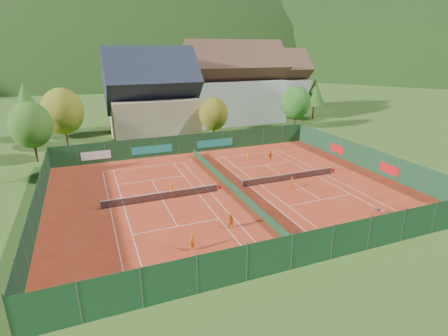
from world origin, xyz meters
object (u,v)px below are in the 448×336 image
Objects in this scene: ball_hopper at (378,210)px; hotel_block_b at (273,85)px; player_left_mid at (231,221)px; player_left_far at (172,189)px; player_right_near at (292,183)px; player_right_far_b at (270,155)px; hotel_block_a at (234,88)px; player_left_near at (192,242)px; player_right_far_a at (248,154)px; chalet at (152,99)px.

hotel_block_b is at bearing 71.07° from ball_hopper.
player_left_mid is 10.18m from player_left_far.
player_right_far_b is at bearing 10.34° from player_right_near.
player_left_near is (-23.90, -46.83, -6.60)m from hotel_block_a.
ball_hopper is 14.80m from player_left_mid.
player_left_near is at bearing -117.04° from hotel_block_a.
hotel_block_b is at bearing -117.73° from player_right_far_a.
hotel_block_b is at bearing -110.52° from player_left_far.
player_left_near is at bearing 60.69° from player_right_far_a.
player_left_far is (-17.69, 12.53, 0.17)m from ball_hopper.
player_right_far_b is at bearing -59.16° from chalet.
player_right_far_b is at bearing 19.74° from player_left_near.
hotel_block_a is 16.72× the size of player_right_far_a.
player_left_near reaches higher than ball_hopper.
player_right_far_b is at bearing -119.49° from hotel_block_b.
player_right_far_b is (12.88, -21.58, -5.88)m from chalet.
hotel_block_b is 56.79m from player_left_far.
player_right_near is (9.78, -32.46, -5.88)m from chalet.
ball_hopper is 0.54× the size of player_right_far_b.
player_left_far is 0.98× the size of player_right_far_b.
player_left_mid is at bearing 66.73° from player_right_far_a.
player_left_far is (-22.71, -34.93, -6.66)m from hotel_block_a.
ball_hopper is at bearing -29.45° from player_left_near.
player_right_far_b is (-1.10, 19.88, 0.19)m from ball_hopper.
hotel_block_a is at bearing 83.96° from ball_hopper.
player_left_mid is at bearing -90.80° from chalet.
chalet is at bearing -77.29° from player_left_far.
player_left_near reaches higher than player_right_far_b.
player_right_near is (14.68, 8.37, -0.04)m from player_left_near.
player_right_far_b reaches higher than player_right_far_a.
player_left_near is (-4.90, -40.83, -5.85)m from chalet.
player_right_near is at bearing -103.48° from hotel_block_a.
player_left_far is 0.98× the size of player_right_near.
ball_hopper is at bearing 62.67° from player_right_far_b.
chalet is 0.75× the size of hotel_block_a.
player_right_far_a is (14.89, 20.78, -0.13)m from player_left_near.
hotel_block_a is 48.21m from ball_hopper.
hotel_block_b is 21.60× the size of ball_hopper.
player_left_mid is (-33.54, -52.61, -5.88)m from hotel_block_b.
ball_hopper is 0.51× the size of player_left_near.
player_left_mid is (-0.54, -38.61, -5.89)m from chalet.
hotel_block_a is at bearing 35.42° from player_left_near.
hotel_block_b is 11.90× the size of player_left_far.
chalet is 11.15× the size of player_left_far.
player_right_near is at bearing 115.04° from ball_hopper.
hotel_block_a reaches higher than chalet.
hotel_block_b is 62.67m from player_left_mid.
chalet is 44.17m from ball_hopper.
player_left_mid is (-19.54, -44.61, -6.64)m from hotel_block_a.
player_left_mid is at bearing 168.90° from ball_hopper.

